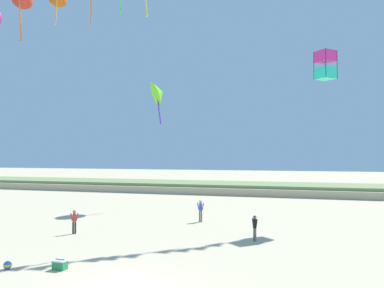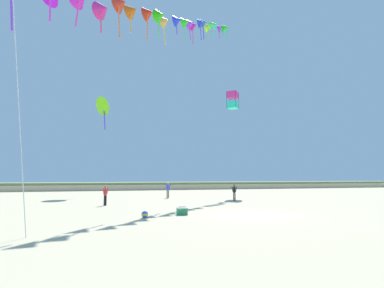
{
  "view_description": "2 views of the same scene",
  "coord_description": "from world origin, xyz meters",
  "px_view_note": "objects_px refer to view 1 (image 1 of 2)",
  "views": [
    {
      "loc": [
        7.21,
        -14.16,
        5.02
      ],
      "look_at": [
        -0.89,
        11.58,
        5.77
      ],
      "focal_mm": 38.0,
      "sensor_mm": 36.0,
      "label": 1
    },
    {
      "loc": [
        -8.32,
        -15.61,
        2.12
      ],
      "look_at": [
        -0.69,
        9.07,
        5.03
      ],
      "focal_mm": 28.0,
      "sensor_mm": 36.0,
      "label": 2
    }
  ],
  "objects_px": {
    "large_kite_low_lead": "(159,93)",
    "person_mid_center": "(255,226)",
    "person_near_right": "(74,220)",
    "large_kite_mid_trail": "(325,65)",
    "beach_ball": "(8,265)",
    "person_near_left": "(201,209)",
    "beach_cooler": "(60,265)"
  },
  "relations": [
    {
      "from": "large_kite_low_lead",
      "to": "person_mid_center",
      "type": "bearing_deg",
      "value": -49.32
    },
    {
      "from": "person_near_right",
      "to": "large_kite_mid_trail",
      "type": "relative_size",
      "value": 0.69
    },
    {
      "from": "person_near_right",
      "to": "large_kite_mid_trail",
      "type": "distance_m",
      "value": 21.57
    },
    {
      "from": "person_near_right",
      "to": "person_mid_center",
      "type": "relative_size",
      "value": 1.01
    },
    {
      "from": "large_kite_low_lead",
      "to": "beach_ball",
      "type": "bearing_deg",
      "value": -84.98
    },
    {
      "from": "person_near_left",
      "to": "person_mid_center",
      "type": "height_order",
      "value": "person_near_left"
    },
    {
      "from": "large_kite_low_lead",
      "to": "beach_cooler",
      "type": "height_order",
      "value": "large_kite_low_lead"
    },
    {
      "from": "large_kite_mid_trail",
      "to": "beach_cooler",
      "type": "relative_size",
      "value": 3.78
    },
    {
      "from": "beach_ball",
      "to": "person_mid_center",
      "type": "bearing_deg",
      "value": 43.85
    },
    {
      "from": "beach_ball",
      "to": "large_kite_mid_trail",
      "type": "bearing_deg",
      "value": 52.82
    },
    {
      "from": "person_mid_center",
      "to": "beach_cooler",
      "type": "relative_size",
      "value": 2.59
    },
    {
      "from": "large_kite_mid_trail",
      "to": "person_mid_center",
      "type": "bearing_deg",
      "value": -115.06
    },
    {
      "from": "person_mid_center",
      "to": "beach_ball",
      "type": "bearing_deg",
      "value": -136.15
    },
    {
      "from": "person_near_left",
      "to": "large_kite_low_lead",
      "type": "height_order",
      "value": "large_kite_low_lead"
    },
    {
      "from": "beach_cooler",
      "to": "large_kite_low_lead",
      "type": "bearing_deg",
      "value": 100.9
    },
    {
      "from": "beach_cooler",
      "to": "person_mid_center",
      "type": "bearing_deg",
      "value": 49.37
    },
    {
      "from": "person_near_right",
      "to": "large_kite_low_lead",
      "type": "xyz_separation_m",
      "value": [
        -0.09,
        14.56,
        10.31
      ]
    },
    {
      "from": "person_mid_center",
      "to": "large_kite_low_lead",
      "type": "height_order",
      "value": "large_kite_low_lead"
    },
    {
      "from": "person_near_left",
      "to": "person_mid_center",
      "type": "bearing_deg",
      "value": -48.79
    },
    {
      "from": "person_near_left",
      "to": "person_near_right",
      "type": "xyz_separation_m",
      "value": [
        -6.42,
        -6.87,
        -0.07
      ]
    },
    {
      "from": "beach_cooler",
      "to": "person_near_right",
      "type": "bearing_deg",
      "value": 119.52
    },
    {
      "from": "person_mid_center",
      "to": "beach_cooler",
      "type": "distance_m",
      "value": 11.18
    },
    {
      "from": "person_near_left",
      "to": "person_near_right",
      "type": "relative_size",
      "value": 1.08
    },
    {
      "from": "person_near_left",
      "to": "beach_cooler",
      "type": "relative_size",
      "value": 2.83
    },
    {
      "from": "large_kite_mid_trail",
      "to": "beach_ball",
      "type": "distance_m",
      "value": 25.46
    },
    {
      "from": "person_mid_center",
      "to": "beach_ball",
      "type": "distance_m",
      "value": 13.19
    },
    {
      "from": "large_kite_mid_trail",
      "to": "beach_ball",
      "type": "bearing_deg",
      "value": -127.18
    },
    {
      "from": "person_near_left",
      "to": "beach_ball",
      "type": "relative_size",
      "value": 4.51
    },
    {
      "from": "person_mid_center",
      "to": "beach_ball",
      "type": "xyz_separation_m",
      "value": [
        -9.5,
        -9.12,
        -0.69
      ]
    },
    {
      "from": "person_near_right",
      "to": "beach_ball",
      "type": "xyz_separation_m",
      "value": [
        1.88,
        -7.9,
        -0.69
      ]
    },
    {
      "from": "person_mid_center",
      "to": "large_kite_mid_trail",
      "type": "bearing_deg",
      "value": 64.94
    },
    {
      "from": "person_near_left",
      "to": "person_near_right",
      "type": "height_order",
      "value": "person_near_left"
    }
  ]
}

